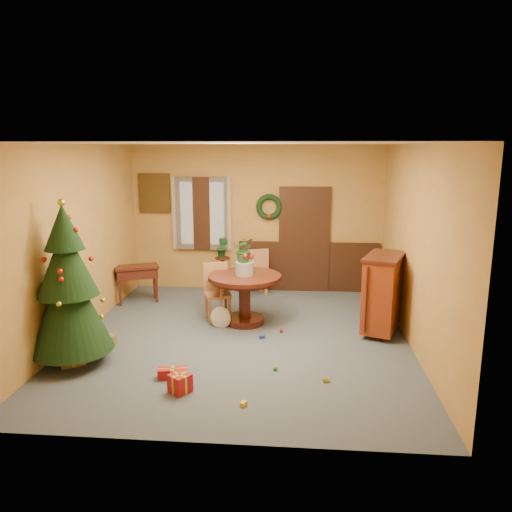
# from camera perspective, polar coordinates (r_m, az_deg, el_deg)

# --- Properties ---
(room_envelope) EXTENTS (5.50, 5.50, 5.50)m
(room_envelope) POSITION_cam_1_polar(r_m,az_deg,el_deg) (9.97, 1.25, 2.32)
(room_envelope) COLOR #36414F
(room_envelope) RESTS_ON ground
(dining_table) EXTENTS (1.19, 1.19, 0.82)m
(dining_table) POSITION_cam_1_polar(r_m,az_deg,el_deg) (8.16, -1.30, -3.87)
(dining_table) COLOR black
(dining_table) RESTS_ON floor
(urn) EXTENTS (0.30, 0.30, 0.22)m
(urn) POSITION_cam_1_polar(r_m,az_deg,el_deg) (8.06, -1.31, -1.43)
(urn) COLOR slate
(urn) RESTS_ON dining_table
(centerpiece_plant) EXTENTS (0.37, 0.32, 0.41)m
(centerpiece_plant) POSITION_cam_1_polar(r_m,az_deg,el_deg) (7.99, -1.32, 0.75)
(centerpiece_plant) COLOR #1E4C23
(centerpiece_plant) RESTS_ON urn
(chair_near) EXTENTS (0.53, 0.53, 0.95)m
(chair_near) POSITION_cam_1_polar(r_m,az_deg,el_deg) (8.42, -4.50, -3.82)
(chair_near) COLOR #96603C
(chair_near) RESTS_ON floor
(chair_far) EXTENTS (0.53, 0.53, 0.94)m
(chair_far) POSITION_cam_1_polar(r_m,az_deg,el_deg) (9.71, 0.07, -1.63)
(chair_far) COLOR #96603C
(chair_far) RESTS_ON floor
(guitar) EXTENTS (0.38, 0.53, 0.77)m
(guitar) POSITION_cam_1_polar(r_m,az_deg,el_deg) (8.04, -4.09, -5.50)
(guitar) COLOR beige
(guitar) RESTS_ON floor
(plant_stand) EXTENTS (0.29, 0.29, 0.74)m
(plant_stand) POSITION_cam_1_polar(r_m,az_deg,el_deg) (9.81, -3.81, -1.77)
(plant_stand) COLOR black
(plant_stand) RESTS_ON floor
(stand_plant) EXTENTS (0.28, 0.25, 0.41)m
(stand_plant) POSITION_cam_1_polar(r_m,az_deg,el_deg) (9.71, -3.86, 1.02)
(stand_plant) COLOR #19471E
(stand_plant) RESTS_ON plant_stand
(christmas_tree) EXTENTS (1.08, 1.08, 2.22)m
(christmas_tree) POSITION_cam_1_polar(r_m,az_deg,el_deg) (6.97, -20.66, -3.42)
(christmas_tree) COLOR #382111
(christmas_tree) RESTS_ON floor
(writing_desk) EXTENTS (0.88, 0.68, 0.70)m
(writing_desk) POSITION_cam_1_polar(r_m,az_deg,el_deg) (9.55, -13.46, -2.10)
(writing_desk) COLOR black
(writing_desk) RESTS_ON floor
(sideboard) EXTENTS (0.82, 1.09, 1.24)m
(sideboard) POSITION_cam_1_polar(r_m,az_deg,el_deg) (7.97, 14.27, -3.96)
(sideboard) COLOR #5D170A
(sideboard) RESTS_ON floor
(gift_a) EXTENTS (0.39, 0.37, 0.17)m
(gift_a) POSITION_cam_1_polar(r_m,az_deg,el_deg) (7.24, -20.25, -10.95)
(gift_a) COLOR brown
(gift_a) RESTS_ON floor
(gift_b) EXTENTS (0.31, 0.31, 0.23)m
(gift_b) POSITION_cam_1_polar(r_m,az_deg,el_deg) (6.17, -8.67, -14.17)
(gift_b) COLOR maroon
(gift_b) RESTS_ON floor
(gift_c) EXTENTS (0.32, 0.35, 0.16)m
(gift_c) POSITION_cam_1_polar(r_m,az_deg,el_deg) (7.70, -16.93, -9.33)
(gift_c) COLOR brown
(gift_c) RESTS_ON floor
(gift_d) EXTENTS (0.38, 0.22, 0.13)m
(gift_d) POSITION_cam_1_polar(r_m,az_deg,el_deg) (6.55, -9.52, -13.05)
(gift_d) COLOR maroon
(gift_d) RESTS_ON floor
(toy_a) EXTENTS (0.09, 0.09, 0.05)m
(toy_a) POSITION_cam_1_polar(r_m,az_deg,el_deg) (7.69, 0.69, -9.23)
(toy_a) COLOR #233198
(toy_a) RESTS_ON floor
(toy_b) EXTENTS (0.06, 0.06, 0.06)m
(toy_b) POSITION_cam_1_polar(r_m,az_deg,el_deg) (6.67, 2.21, -12.71)
(toy_b) COLOR #2C9027
(toy_b) RESTS_ON floor
(toy_c) EXTENTS (0.08, 0.09, 0.05)m
(toy_c) POSITION_cam_1_polar(r_m,az_deg,el_deg) (5.86, -1.45, -16.53)
(toy_c) COLOR gold
(toy_c) RESTS_ON floor
(toy_d) EXTENTS (0.06, 0.06, 0.06)m
(toy_d) POSITION_cam_1_polar(r_m,az_deg,el_deg) (7.93, 2.94, -8.53)
(toy_d) COLOR red
(toy_d) RESTS_ON floor
(toy_e) EXTENTS (0.09, 0.06, 0.05)m
(toy_e) POSITION_cam_1_polar(r_m,az_deg,el_deg) (6.43, 8.00, -13.86)
(toy_e) COLOR gold
(toy_e) RESTS_ON floor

